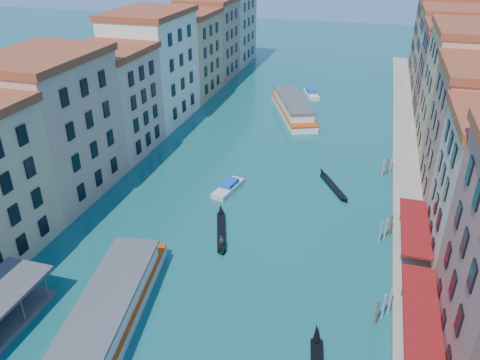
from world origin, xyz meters
name	(u,v)px	position (x,y,z in m)	size (l,w,h in m)	color
left_bank_palazzos	(138,80)	(-26.00, 64.68, 9.71)	(12.80, 128.40, 21.00)	tan
right_bank_palazzos	(470,107)	(30.00, 65.00, 9.75)	(12.80, 128.40, 21.00)	#94503C
quay	(405,156)	(22.00, 65.00, 0.50)	(4.00, 140.00, 1.00)	gray
restaurant_awnings	(422,323)	(22.19, 23.00, 2.99)	(3.20, 44.55, 3.12)	maroon
mooring_poles_right	(384,289)	(19.10, 28.80, 1.30)	(1.44, 54.24, 3.20)	brown
vaporetto_near	(109,312)	(-6.00, 17.91, 1.53)	(8.90, 23.42, 3.40)	silver
vaporetto_far	(293,107)	(-0.01, 81.25, 1.51)	(13.37, 22.81, 3.36)	white
gondola_fore	(221,231)	(-0.59, 35.52, 0.37)	(4.38, 10.73, 2.21)	black
gondola_far	(333,185)	(11.54, 51.50, 0.30)	(5.84, 9.54, 1.49)	black
motorboat_mid	(228,187)	(-3.03, 46.30, 0.53)	(3.33, 6.80, 1.35)	silver
motorboat_far	(311,94)	(1.90, 94.41, 0.59)	(4.73, 7.69, 1.52)	silver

